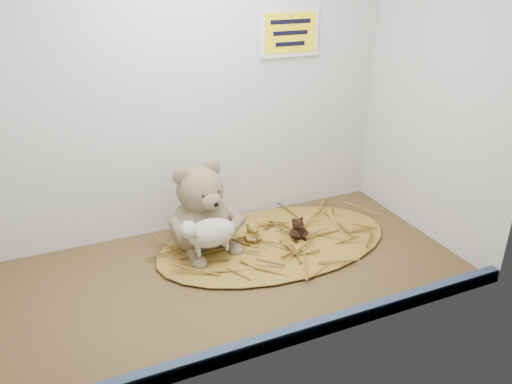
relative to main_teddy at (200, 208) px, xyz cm
name	(u,v)px	position (x,y,z in cm)	size (l,w,h in cm)	color
alcove_shell	(214,93)	(3.09, -6.22, 32.33)	(120.40, 60.20, 90.40)	#3F2D16
front_rail	(281,338)	(3.09, -44.02, -10.87)	(119.28, 2.20, 3.60)	#32445F
straw_bed	(275,242)	(19.81, -5.85, -12.01)	(68.70, 39.89, 1.33)	brown
main_teddy	(200,208)	(0.00, 0.00, 0.00)	(20.44, 21.57, 25.35)	#847751
toy_lamb	(211,233)	(0.00, -9.08, -3.03)	(16.68, 10.18, 10.78)	#BBB8A7
mini_teddy_tan	(252,231)	(13.47, -4.26, -8.04)	(5.33, 5.63, 6.62)	olive
mini_teddy_brown	(297,227)	(26.15, -7.44, -8.00)	(5.39, 5.69, 6.69)	black
wall_sign	(289,33)	(33.09, 14.18, 42.33)	(16.00, 1.20, 11.00)	yellow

